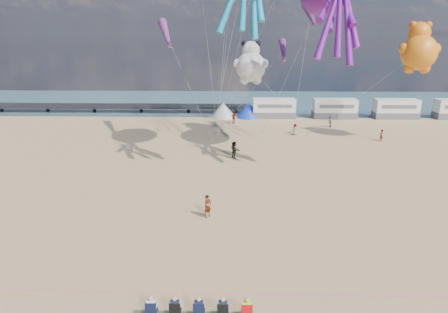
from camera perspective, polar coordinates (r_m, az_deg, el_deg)
ground at (r=25.76m, az=1.85°, el=-12.46°), size 120.00×120.00×0.00m
water at (r=78.43m, az=1.67°, el=7.82°), size 120.00×120.00×0.00m
pier at (r=72.92m, az=-21.06°, el=6.76°), size 60.00×3.00×0.50m
motorhome_0 at (r=63.70m, az=7.14°, el=6.87°), size 6.60×2.50×3.00m
motorhome_1 at (r=65.32m, az=15.52°, el=6.63°), size 6.60×2.50×3.00m
motorhome_2 at (r=68.23m, az=23.33°, el=6.28°), size 6.60×2.50×3.00m
tent_white at (r=63.48m, az=-0.12°, el=6.69°), size 4.00×4.00×2.40m
tent_blue at (r=63.49m, az=3.51°, el=6.66°), size 4.00×4.00×2.40m
spectator_row at (r=19.68m, az=-3.58°, el=-20.72°), size 6.10×0.90×1.30m
rope_line at (r=21.54m, az=1.91°, el=-18.99°), size 34.00×0.03×0.03m
standing_person at (r=28.93m, az=-2.33°, el=-7.11°), size 0.72×0.72×1.68m
beachgoer_0 at (r=52.98m, az=10.11°, el=3.84°), size 0.67×0.60×1.53m
beachgoer_1 at (r=58.67m, az=14.86°, el=4.81°), size 0.77×0.89×1.53m
beachgoer_3 at (r=59.08m, az=1.40°, el=5.58°), size 1.30×1.01×1.77m
beachgoer_4 at (r=42.44m, az=1.46°, el=0.97°), size 0.94×1.13×1.80m
beachgoer_5 at (r=52.86m, az=21.54°, el=2.83°), size 1.23×1.33×1.48m
sandbag_a at (r=49.96m, az=-1.77°, el=2.52°), size 0.50×0.35×0.22m
sandbag_b at (r=53.97m, az=5.54°, el=3.55°), size 0.50×0.35×0.22m
sandbag_c at (r=53.80m, az=12.01°, el=3.21°), size 0.50×0.35×0.22m
sandbag_d at (r=54.45m, az=9.76°, el=3.50°), size 0.50×0.35×0.22m
sandbag_e at (r=52.78m, az=-0.90°, el=3.32°), size 0.50×0.35×0.22m
kite_panda at (r=51.20m, az=3.83°, el=12.65°), size 4.87×4.63×6.36m
kite_teddy_orange at (r=51.95m, az=26.09°, el=13.19°), size 5.50×5.25×6.87m
windsock_left at (r=49.20m, az=-8.32°, el=17.02°), size 3.14×7.89×7.88m
windsock_mid at (r=49.26m, az=12.16°, el=19.25°), size 1.33×5.71×5.66m
windsock_right at (r=47.85m, az=8.45°, el=14.70°), size 1.01×4.29×4.27m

